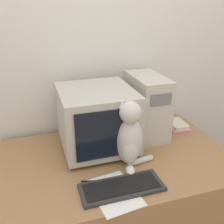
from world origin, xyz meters
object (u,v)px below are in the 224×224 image
(keyboard, at_px, (122,187))
(computer_tower, at_px, (147,106))
(crt_monitor, at_px, (97,119))
(pen, at_px, (94,181))
(cat, at_px, (129,137))
(book_stack, at_px, (177,125))

(keyboard, bearing_deg, computer_tower, 54.71)
(crt_monitor, distance_m, pen, 0.41)
(cat, height_order, pen, cat)
(keyboard, xyz_separation_m, pen, (-0.12, 0.10, -0.01))
(pen, bearing_deg, keyboard, -38.85)
(keyboard, xyz_separation_m, book_stack, (0.63, 0.52, 0.01))
(computer_tower, relative_size, cat, 1.05)
(crt_monitor, xyz_separation_m, book_stack, (0.64, 0.08, -0.18))
(crt_monitor, relative_size, book_stack, 2.52)
(crt_monitor, bearing_deg, pen, -108.13)
(cat, bearing_deg, crt_monitor, 133.66)
(crt_monitor, height_order, book_stack, crt_monitor)
(cat, distance_m, pen, 0.31)
(keyboard, height_order, pen, keyboard)
(keyboard, bearing_deg, crt_monitor, 91.52)
(computer_tower, height_order, pen, computer_tower)
(computer_tower, xyz_separation_m, pen, (-0.49, -0.42, -0.21))
(cat, distance_m, book_stack, 0.62)
(cat, xyz_separation_m, book_stack, (0.51, 0.32, -0.16))
(computer_tower, distance_m, book_stack, 0.33)
(computer_tower, xyz_separation_m, book_stack, (0.26, 0.00, -0.19))
(book_stack, xyz_separation_m, pen, (-0.75, -0.42, -0.02))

